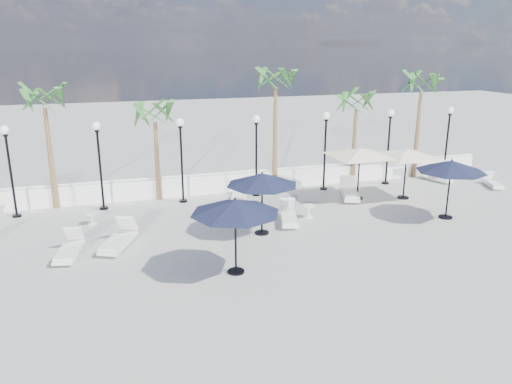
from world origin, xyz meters
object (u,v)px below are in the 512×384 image
object	(u,v)px
lounger_7	(436,177)
parasol_navy_left	(235,207)
parasol_navy_right	(451,166)
lounger_5	(239,194)
lounger_4	(289,216)
parasol_cream_sq_b	(407,149)
lounger_3	(119,240)
lounger_2	(69,249)
lounger_8	(493,183)
parasol_navy_mid	(262,180)
lounger_6	(350,192)
parasol_cream_sq_a	(360,149)

from	to	relation	value
lounger_7	parasol_navy_left	bearing A→B (deg)	-170.66
lounger_7	parasol_navy_right	xyz separation A→B (m)	(-3.25, -5.09, 1.99)
parasol_navy_left	lounger_5	bearing A→B (deg)	73.96
lounger_4	parasol_cream_sq_b	world-z (taller)	parasol_cream_sq_b
parasol_cream_sq_b	lounger_5	bearing A→B (deg)	163.58
lounger_5	parasol_navy_right	size ratio (longest dim) A/B	0.72
lounger_3	lounger_7	xyz separation A→B (m)	(16.38, 4.33, -0.06)
lounger_2	lounger_7	size ratio (longest dim) A/B	1.17
lounger_5	lounger_8	world-z (taller)	lounger_5
parasol_navy_right	lounger_5	bearing A→B (deg)	145.84
lounger_4	parasol_navy_mid	bearing A→B (deg)	-132.48
lounger_2	lounger_6	size ratio (longest dim) A/B	0.90
lounger_3	parasol_navy_right	world-z (taller)	parasol_navy_right
lounger_7	parasol_cream_sq_b	xyz separation A→B (m)	(-3.39, -2.17, 2.12)
parasol_navy_left	parasol_cream_sq_a	world-z (taller)	parasol_cream_sq_a
lounger_5	lounger_7	world-z (taller)	lounger_5
lounger_2	parasol_navy_left	world-z (taller)	parasol_navy_left
lounger_3	parasol_cream_sq_b	distance (m)	13.33
lounger_3	lounger_7	size ratio (longest dim) A/B	1.29
parasol_navy_left	parasol_navy_right	world-z (taller)	parasol_navy_right
lounger_5	lounger_7	xyz separation A→B (m)	(10.76, -0.00, -0.03)
lounger_4	parasol_cream_sq_b	xyz separation A→B (m)	(6.31, 1.53, 2.08)
lounger_5	parasol_navy_left	size ratio (longest dim) A/B	0.72
lounger_6	lounger_3	bearing A→B (deg)	-144.42
lounger_8	parasol_navy_left	size ratio (longest dim) A/B	0.61
lounger_3	parasol_cream_sq_b	xyz separation A→B (m)	(12.99, 2.16, 2.06)
lounger_8	lounger_3	bearing A→B (deg)	-152.26
lounger_8	parasol_navy_mid	bearing A→B (deg)	-148.21
lounger_7	parasol_cream_sq_a	bearing A→B (deg)	175.33
lounger_5	parasol_navy_mid	size ratio (longest dim) A/B	0.75
lounger_5	parasol_cream_sq_b	world-z (taller)	parasol_cream_sq_b
lounger_5	parasol_cream_sq_a	bearing A→B (deg)	3.20
lounger_4	parasol_navy_right	size ratio (longest dim) A/B	0.75
lounger_4	lounger_6	world-z (taller)	lounger_6
lounger_8	parasol_cream_sq_a	bearing A→B (deg)	-161.61
lounger_2	lounger_5	distance (m)	8.64
lounger_3	parasol_navy_right	bearing A→B (deg)	20.90
lounger_6	lounger_7	bearing A→B (deg)	33.82
lounger_2	parasol_navy_mid	bearing A→B (deg)	12.22
lounger_5	lounger_6	size ratio (longest dim) A/B	0.89
parasol_cream_sq_b	parasol_navy_right	bearing A→B (deg)	-87.27
lounger_3	lounger_6	world-z (taller)	lounger_3
parasol_navy_right	parasol_cream_sq_a	distance (m)	4.15
parasol_navy_mid	lounger_2	bearing A→B (deg)	-179.08
lounger_7	lounger_4	bearing A→B (deg)	179.94
lounger_8	parasol_cream_sq_b	size ratio (longest dim) A/B	0.34
parasol_navy_mid	parasol_navy_right	bearing A→B (deg)	-3.88
lounger_2	parasol_cream_sq_a	xyz separation A→B (m)	(12.54, 3.07, 2.13)
parasol_cream_sq_b	parasol_cream_sq_a	bearing A→B (deg)	164.70
lounger_2	lounger_3	world-z (taller)	lounger_3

